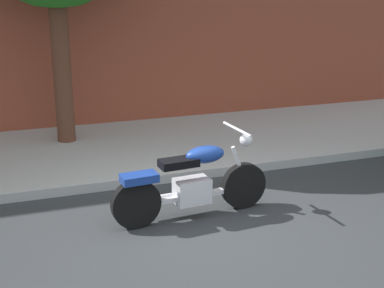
# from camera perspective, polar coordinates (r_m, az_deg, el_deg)

# --- Properties ---
(ground_plane) EXTENTS (60.00, 60.00, 0.00)m
(ground_plane) POSITION_cam_1_polar(r_m,az_deg,el_deg) (6.63, 1.03, -9.25)
(ground_plane) COLOR #303335
(sidewalk) EXTENTS (25.72, 3.26, 0.14)m
(sidewalk) POSITION_cam_1_polar(r_m,az_deg,el_deg) (9.56, -5.86, -0.43)
(sidewalk) COLOR #B1B1B1
(sidewalk) RESTS_ON ground
(motorcycle) EXTENTS (2.11, 0.70, 1.12)m
(motorcycle) POSITION_cam_1_polar(r_m,az_deg,el_deg) (6.84, -0.03, -4.17)
(motorcycle) COLOR black
(motorcycle) RESTS_ON ground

